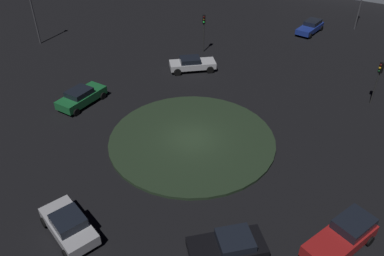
# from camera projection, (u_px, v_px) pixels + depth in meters

# --- Properties ---
(ground_plane) EXTENTS (118.99, 118.99, 0.00)m
(ground_plane) POSITION_uv_depth(u_px,v_px,m) (192.00, 140.00, 28.82)
(ground_plane) COLOR black
(roundabout_island) EXTENTS (12.49, 12.49, 0.21)m
(roundabout_island) POSITION_uv_depth(u_px,v_px,m) (192.00, 139.00, 28.76)
(roundabout_island) COLOR #263823
(roundabout_island) RESTS_ON ground_plane
(car_black) EXTENTS (4.29, 4.10, 1.33)m
(car_black) POSITION_uv_depth(u_px,v_px,m) (229.00, 246.00, 20.06)
(car_black) COLOR black
(car_black) RESTS_ON ground_plane
(car_blue) EXTENTS (4.58, 2.07, 1.39)m
(car_blue) POSITION_uv_depth(u_px,v_px,m) (310.00, 27.00, 46.48)
(car_blue) COLOR #1E38A5
(car_blue) RESTS_ON ground_plane
(car_white) EXTENTS (4.45, 4.43, 1.39)m
(car_white) POSITION_uv_depth(u_px,v_px,m) (192.00, 64.00, 38.01)
(car_white) COLOR white
(car_white) RESTS_ON ground_plane
(car_red) EXTENTS (4.77, 3.00, 1.57)m
(car_red) POSITION_uv_depth(u_px,v_px,m) (343.00, 237.00, 20.46)
(car_red) COLOR red
(car_red) RESTS_ON ground_plane
(car_green) EXTENTS (4.53, 2.29, 1.47)m
(car_green) POSITION_uv_depth(u_px,v_px,m) (81.00, 97.00, 32.68)
(car_green) COLOR #1E7238
(car_green) RESTS_ON ground_plane
(car_silver) EXTENTS (2.80, 4.33, 1.51)m
(car_silver) POSITION_uv_depth(u_px,v_px,m) (69.00, 225.00, 21.16)
(car_silver) COLOR silver
(car_silver) RESTS_ON ground_plane
(traffic_light_northeast) EXTENTS (0.40, 0.37, 4.11)m
(traffic_light_northeast) POSITION_uv_depth(u_px,v_px,m) (204.00, 26.00, 40.50)
(traffic_light_northeast) COLOR #2D2D2D
(traffic_light_northeast) RESTS_ON ground_plane
(traffic_light_southeast) EXTENTS (0.39, 0.37, 3.88)m
(traffic_light_southeast) POSITION_uv_depth(u_px,v_px,m) (379.00, 75.00, 31.60)
(traffic_light_southeast) COLOR #2D2D2D
(traffic_light_southeast) RESTS_ON ground_plane
(streetlamp_north) EXTENTS (0.46, 0.46, 7.58)m
(streetlamp_north) POSITION_uv_depth(u_px,v_px,m) (31.00, 2.00, 41.41)
(streetlamp_north) COLOR #4C4C51
(streetlamp_north) RESTS_ON ground_plane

